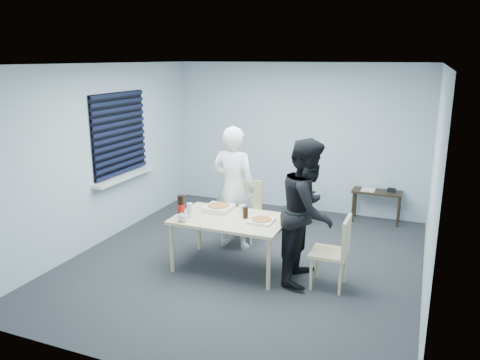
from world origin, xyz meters
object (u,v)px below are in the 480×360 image
at_px(backpack, 300,183).
at_px(mug_b, 242,208).
at_px(person_white, 233,188).
at_px(stool, 299,200).
at_px(chair_right, 337,248).
at_px(soda_bottle, 181,207).
at_px(chair_far, 246,206).
at_px(side_table, 377,196).
at_px(person_black, 308,211).
at_px(dining_table, 230,222).
at_px(mug_a, 183,218).

height_order(backpack, mug_b, backpack).
relative_size(backpack, mug_b, 3.71).
distance_m(person_white, stool, 1.57).
bearing_deg(backpack, chair_right, -48.92).
height_order(person_white, soda_bottle, person_white).
height_order(person_white, stool, person_white).
xyz_separation_m(chair_far, side_table, (1.75, 1.49, -0.06)).
relative_size(chair_far, soda_bottle, 3.03).
distance_m(chair_far, stool, 1.13).
height_order(person_black, soda_bottle, person_black).
bearing_deg(chair_right, person_white, 156.22).
bearing_deg(person_white, soda_bottle, 68.59).
bearing_deg(dining_table, person_black, 4.13).
xyz_separation_m(dining_table, person_white, (-0.24, 0.68, 0.25)).
bearing_deg(chair_right, backpack, 115.96).
height_order(chair_far, person_white, person_white).
distance_m(side_table, soda_bottle, 3.52).
relative_size(chair_right, side_table, 1.11).
bearing_deg(backpack, soda_bottle, -98.20).
xyz_separation_m(dining_table, soda_bottle, (-0.59, -0.21, 0.20)).
relative_size(dining_table, soda_bottle, 4.84).
relative_size(chair_far, side_table, 1.11).
bearing_deg(mug_a, soda_bottle, 126.01).
distance_m(person_black, mug_b, 0.97).
xyz_separation_m(chair_far, stool, (0.57, 0.97, -0.11)).
distance_m(chair_far, chair_right, 1.92).
relative_size(dining_table, person_white, 0.80).
height_order(side_table, mug_a, mug_a).
relative_size(chair_right, person_black, 0.50).
bearing_deg(mug_b, backpack, 79.61).
height_order(dining_table, mug_b, mug_b).
height_order(dining_table, soda_bottle, soda_bottle).
height_order(mug_a, soda_bottle, soda_bottle).
bearing_deg(chair_right, mug_b, 166.61).
xyz_separation_m(backpack, soda_bottle, (-0.96, -2.24, 0.14)).
distance_m(chair_right, backpack, 2.29).
relative_size(person_white, side_table, 2.21).
relative_size(stool, soda_bottle, 1.73).
xyz_separation_m(dining_table, side_table, (1.56, 2.55, -0.18)).
xyz_separation_m(person_black, backpack, (-0.61, 1.95, -0.20)).
xyz_separation_m(stool, mug_b, (-0.32, -1.75, 0.34)).
relative_size(chair_far, person_black, 0.50).
height_order(stool, soda_bottle, soda_bottle).
height_order(dining_table, backpack, backpack).
distance_m(dining_table, stool, 2.08).
bearing_deg(chair_right, side_table, 85.97).
xyz_separation_m(chair_right, stool, (-1.00, 2.07, -0.11)).
xyz_separation_m(side_table, mug_b, (-1.50, -2.27, 0.28)).
relative_size(person_black, mug_b, 17.70).
bearing_deg(chair_right, chair_far, 144.88).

